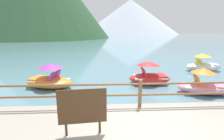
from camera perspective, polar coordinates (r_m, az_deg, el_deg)
name	(u,v)px	position (r m, az deg, el deg)	size (l,w,h in m)	color
ground_plane	(108,42)	(44.07, -1.45, 9.07)	(200.00, 200.00, 0.00)	slate
dock_railing	(140,90)	(5.97, 9.12, -6.52)	(23.92, 0.12, 0.95)	brown
sign_board	(82,107)	(4.41, -9.57, -11.78)	(1.18, 0.16, 1.19)	silver
pedal_boat_1	(150,76)	(10.09, 12.09, -1.89)	(2.31, 1.36, 1.26)	red
pedal_boat_2	(204,85)	(9.40, 27.74, -4.45)	(2.62, 1.66, 1.23)	pink
pedal_boat_3	(49,80)	(9.71, -19.69, -2.98)	(2.77, 1.94, 1.27)	orange
pedal_boat_4	(204,65)	(14.52, 27.52, 1.37)	(2.61, 1.29, 1.28)	white
distant_peak	(130,17)	(122.48, 5.92, 16.69)	(62.71, 62.71, 22.28)	#A8B2C1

